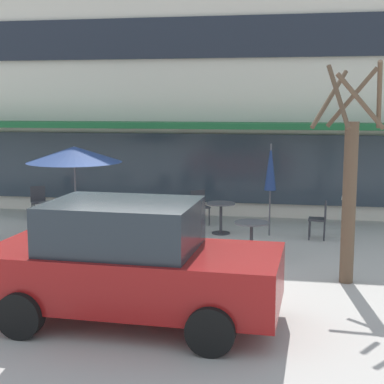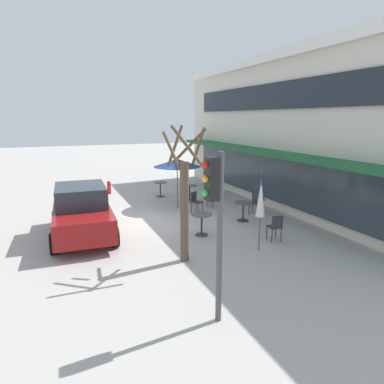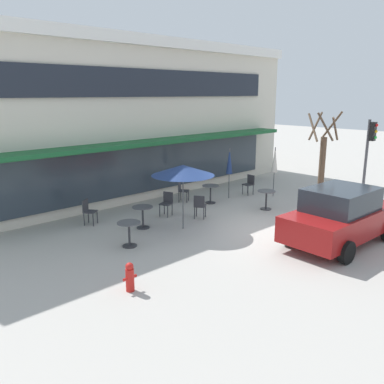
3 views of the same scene
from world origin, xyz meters
The scene contains 18 objects.
ground_plane centered at (0.00, 0.00, 0.00)m, with size 80.00×80.00×0.00m, color #ADA8A0.
building_facade centered at (0.00, 9.96, 3.40)m, with size 18.02×9.10×6.79m.
cafe_table_near_wall centered at (-2.64, 3.09, 0.52)m, with size 0.70×0.70×0.76m.
cafe_table_streetside centered at (1.38, 3.74, 0.52)m, with size 0.70×0.70×0.76m.
cafe_table_by_tree centered at (2.28, 1.56, 0.52)m, with size 0.70×0.70×0.76m.
cafe_table_mid_patio centered at (-3.97, 2.00, 0.52)m, with size 0.70×0.70×0.76m.
patio_umbrella_green_folded centered at (-1.67, 2.11, 2.02)m, with size 2.10×2.10×2.20m.
patio_umbrella_cream_folded centered at (4.25, 2.60, 1.63)m, with size 0.28×0.28×2.20m.
patio_umbrella_corner_open centered at (2.55, 3.75, 1.63)m, with size 0.28×0.28×2.20m.
cafe_chair_0 centered at (-1.09, 3.65, 0.53)m, with size 0.51×0.51×0.89m.
cafe_chair_1 centered at (-3.77, 4.73, 0.53)m, with size 0.56×0.56×0.89m.
cafe_chair_2 centered at (-0.49, 2.50, 0.53)m, with size 0.55×0.55×0.89m.
cafe_chair_3 centered at (0.68, 4.75, 0.53)m, with size 0.56×0.56×0.89m.
cafe_chair_4 centered at (3.73, 3.56, 0.53)m, with size 0.43×0.43×0.89m.
parked_sedan centered at (0.83, -2.24, 0.88)m, with size 4.27×2.15×1.76m.
street_tree centered at (4.06, 0.25, 1.78)m, with size 1.24×1.23×3.83m.
traffic_light_pole centered at (7.06, -0.29, 2.30)m, with size 0.26×0.43×3.40m.
fire_hydrant centered at (-5.61, -0.35, 0.35)m, with size 0.36×0.20×0.71m.
Camera 2 is at (12.59, -3.03, 3.99)m, focal length 32.00 mm.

